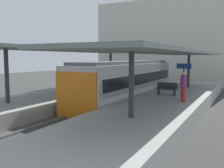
# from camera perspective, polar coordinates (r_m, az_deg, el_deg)

# --- Properties ---
(ground_plane) EXTENTS (80.00, 80.00, 0.00)m
(ground_plane) POSITION_cam_1_polar(r_m,az_deg,el_deg) (17.36, -1.00, -5.97)
(ground_plane) COLOR #383835
(platform_left) EXTENTS (4.40, 28.00, 1.00)m
(platform_left) POSITION_cam_1_polar(r_m,az_deg,el_deg) (19.33, -10.99, -3.35)
(platform_left) COLOR #9E9E99
(platform_left) RESTS_ON ground_plane
(platform_right) EXTENTS (4.40, 28.00, 1.00)m
(platform_right) POSITION_cam_1_polar(r_m,az_deg,el_deg) (15.85, 11.24, -5.38)
(platform_right) COLOR #9E9E99
(platform_right) RESTS_ON ground_plane
(track_ballast) EXTENTS (3.20, 28.00, 0.20)m
(track_ballast) POSITION_cam_1_polar(r_m,az_deg,el_deg) (17.34, -1.00, -5.64)
(track_ballast) COLOR #423F3D
(track_ballast) RESTS_ON ground_plane
(rail_near_side) EXTENTS (0.08, 28.00, 0.14)m
(rail_near_side) POSITION_cam_1_polar(r_m,az_deg,el_deg) (17.65, -3.07, -4.88)
(rail_near_side) COLOR slate
(rail_near_side) RESTS_ON track_ballast
(rail_far_side) EXTENTS (0.08, 28.00, 0.14)m
(rail_far_side) POSITION_cam_1_polar(r_m,az_deg,el_deg) (16.98, 1.15, -5.31)
(rail_far_side) COLOR slate
(rail_far_side) RESTS_ON track_ballast
(commuter_train) EXTENTS (2.78, 14.14, 3.10)m
(commuter_train) POSITION_cam_1_polar(r_m,az_deg,el_deg) (20.13, 3.59, 0.64)
(commuter_train) COLOR #ADADB2
(commuter_train) RESTS_ON track_ballast
(canopy_left) EXTENTS (4.18, 21.00, 3.22)m
(canopy_left) POSITION_cam_1_polar(r_m,az_deg,el_deg) (20.21, -8.71, 7.35)
(canopy_left) COLOR #333335
(canopy_left) RESTS_ON platform_left
(canopy_right) EXTENTS (4.18, 21.00, 2.98)m
(canopy_right) POSITION_cam_1_polar(r_m,az_deg,el_deg) (16.90, 12.80, 6.77)
(canopy_right) COLOR #333335
(canopy_right) RESTS_ON platform_right
(platform_bench) EXTENTS (1.40, 0.41, 0.86)m
(platform_bench) POSITION_cam_1_polar(r_m,az_deg,el_deg) (17.97, 12.10, -0.96)
(platform_bench) COLOR black
(platform_bench) RESTS_ON platform_right
(platform_sign) EXTENTS (0.90, 0.08, 2.21)m
(platform_sign) POSITION_cam_1_polar(r_m,az_deg,el_deg) (16.40, 15.68, 2.37)
(platform_sign) COLOR #262628
(platform_sign) RESTS_ON platform_right
(passenger_near_bench) EXTENTS (0.36, 0.36, 1.77)m
(passenger_near_bench) POSITION_cam_1_polar(r_m,az_deg,el_deg) (15.32, 15.62, -0.50)
(passenger_near_bench) COLOR maroon
(passenger_near_bench) RESTS_ON platform_right
(station_building_backdrop) EXTENTS (18.00, 6.00, 11.00)m
(station_building_backdrop) POSITION_cam_1_polar(r_m,az_deg,el_deg) (36.33, 11.90, 8.82)
(station_building_backdrop) COLOR beige
(station_building_backdrop) RESTS_ON ground_plane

